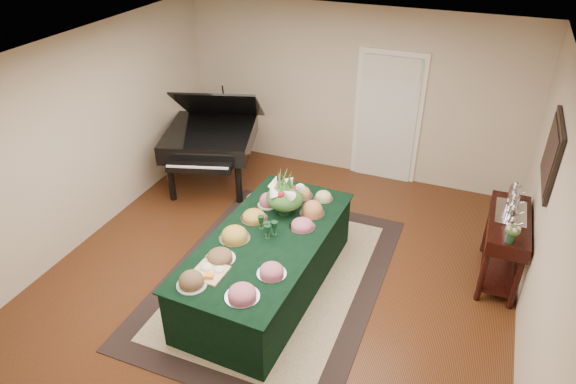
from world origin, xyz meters
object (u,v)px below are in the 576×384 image
at_px(floral_centerpiece, 285,193).
at_px(mahogany_sideboard, 507,232).
at_px(grand_piano, 211,137).
at_px(buffet_table, 268,263).

relative_size(floral_centerpiece, mahogany_sideboard, 0.40).
xyz_separation_m(grand_piano, mahogany_sideboard, (4.36, -0.75, -0.13)).
bearing_deg(buffet_table, floral_centerpiece, 89.87).
height_order(buffet_table, floral_centerpiece, floral_centerpiece).
bearing_deg(grand_piano, mahogany_sideboard, -9.79).
height_order(grand_piano, mahogany_sideboard, grand_piano).
xyz_separation_m(floral_centerpiece, mahogany_sideboard, (2.53, 0.69, -0.35)).
bearing_deg(floral_centerpiece, mahogany_sideboard, 15.19).
bearing_deg(mahogany_sideboard, grand_piano, 170.21).
height_order(floral_centerpiece, grand_piano, grand_piano).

